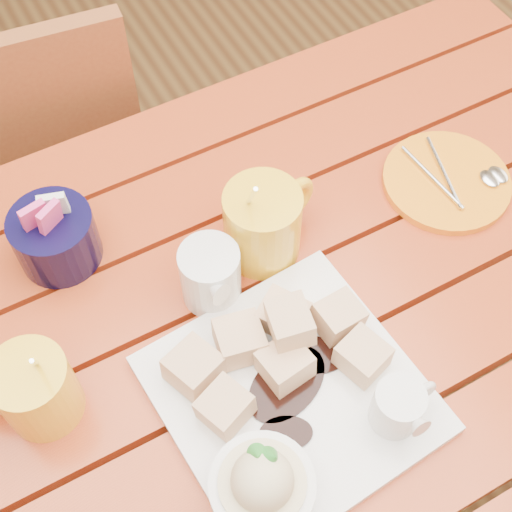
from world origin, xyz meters
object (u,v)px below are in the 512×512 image
dessert_plate (287,409)px  chair_far (28,177)px  orange_saucer (448,181)px  table (278,357)px  coffee_mug_right (264,223)px  coffee_mug_left (33,390)px

dessert_plate → chair_far: chair_far is taller
orange_saucer → table: bearing=-166.4°
dessert_plate → chair_far: size_ratio=0.33×
coffee_mug_right → chair_far: (-0.22, 0.49, -0.31)m
table → chair_far: (-0.19, 0.59, -0.15)m
dessert_plate → coffee_mug_left: coffee_mug_left is taller
dessert_plate → coffee_mug_left: (-0.23, 0.14, 0.02)m
dessert_plate → coffee_mug_right: coffee_mug_right is taller
table → coffee_mug_left: 0.33m
coffee_mug_left → coffee_mug_right: size_ratio=0.89×
orange_saucer → chair_far: chair_far is taller
table → coffee_mug_left: size_ratio=8.41×
table → orange_saucer: 0.33m
dessert_plate → table: bearing=63.0°
table → coffee_mug_left: coffee_mug_left is taller
table → orange_saucer: size_ratio=6.93×
dessert_plate → coffee_mug_left: 0.27m
coffee_mug_left → orange_saucer: coffee_mug_left is taller
table → orange_saucer: (0.30, 0.07, 0.11)m
coffee_mug_right → chair_far: 0.62m
coffee_mug_left → chair_far: (0.10, 0.56, -0.31)m
table → chair_far: bearing=107.7°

